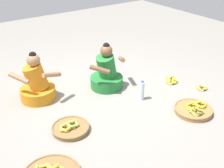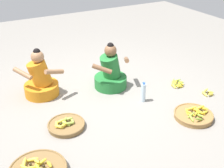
% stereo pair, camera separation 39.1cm
% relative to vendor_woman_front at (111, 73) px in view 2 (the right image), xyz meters
% --- Properties ---
extents(ground_plane, '(10.00, 10.00, 0.00)m').
position_rel_vendor_woman_front_xyz_m(ground_plane, '(-0.25, -0.30, -0.24)').
color(ground_plane, gray).
extents(vendor_woman_front, '(0.74, 0.53, 0.76)m').
position_rel_vendor_woman_front_xyz_m(vendor_woman_front, '(0.00, 0.00, 0.00)').
color(vendor_woman_front, '#237233').
rests_on(vendor_woman_front, ground).
extents(vendor_woman_behind, '(0.70, 0.53, 0.76)m').
position_rel_vendor_woman_front_xyz_m(vendor_woman_behind, '(-1.05, 0.29, 0.00)').
color(vendor_woman_behind, orange).
rests_on(vendor_woman_behind, ground).
extents(banana_basket_near_vendor, '(0.48, 0.48, 0.13)m').
position_rel_vendor_woman_front_xyz_m(banana_basket_near_vendor, '(-1.02, -0.68, -0.20)').
color(banana_basket_near_vendor, brown).
rests_on(banana_basket_near_vendor, ground).
extents(banana_basket_back_right, '(0.53, 0.53, 0.14)m').
position_rel_vendor_woman_front_xyz_m(banana_basket_back_right, '(0.58, -1.30, -0.19)').
color(banana_basket_back_right, olive).
rests_on(banana_basket_back_right, ground).
extents(loose_bananas_near_bicycle, '(0.25, 0.26, 0.10)m').
position_rel_vendor_woman_front_xyz_m(loose_bananas_near_bicycle, '(0.97, -0.49, -0.21)').
color(loose_bananas_near_bicycle, '#8CAD38').
rests_on(loose_bananas_near_bicycle, ground).
extents(loose_bananas_front_left, '(0.17, 0.16, 0.09)m').
position_rel_vendor_woman_front_xyz_m(loose_bananas_front_left, '(1.21, -0.94, -0.21)').
color(loose_bananas_front_left, yellow).
rests_on(loose_bananas_front_left, ground).
extents(water_bottle, '(0.07, 0.07, 0.31)m').
position_rel_vendor_woman_front_xyz_m(water_bottle, '(0.21, -0.62, -0.09)').
color(water_bottle, silver).
rests_on(water_bottle, ground).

